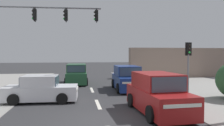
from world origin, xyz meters
name	(u,v)px	position (x,y,z in m)	size (l,w,h in m)	color
ground_plane	(105,120)	(0.00, 0.00, 0.00)	(140.00, 140.00, 0.00)	#303033
lane_dash_mid	(98,104)	(0.00, 3.00, 0.00)	(0.20, 2.40, 0.01)	silver
lane_dash_far	(92,90)	(0.00, 8.00, 0.00)	(0.20, 2.40, 0.01)	silver
traffic_signal_mast	(29,29)	(-4.04, 5.05, 4.35)	(6.88, 0.69, 6.00)	slate
pedestal_signal_right_kerb	(188,60)	(5.87, 3.85, 2.42)	(0.44, 0.29, 3.56)	slate
shopfront_wall_far	(177,63)	(11.00, 16.00, 1.80)	(12.00, 1.00, 3.60)	gray
suv_oncoming_near	(127,79)	(2.74, 7.60, 0.88)	(2.19, 4.60, 1.90)	navy
suv_crossing_left	(158,94)	(2.65, 0.78, 0.88)	(2.21, 4.61, 1.90)	maroon
sedan_kerbside_parked	(41,90)	(-3.26, 4.18, 0.70)	(4.31, 2.04, 1.56)	silver
suv_oncoming_mid	(76,75)	(-1.21, 11.87, 0.88)	(2.11, 4.56, 1.90)	#235633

